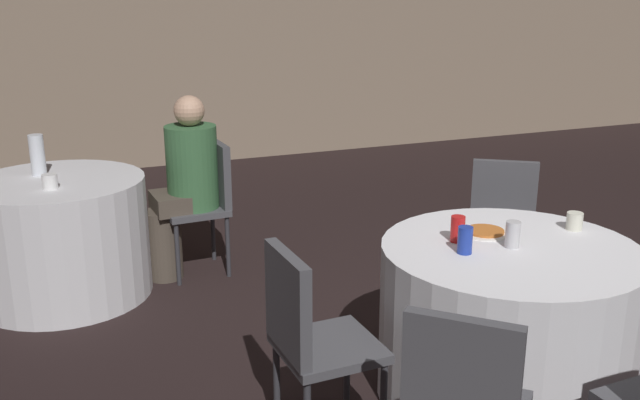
{
  "coord_description": "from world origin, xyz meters",
  "views": [
    {
      "loc": [
        -2.0,
        -2.57,
        1.88
      ],
      "look_at": [
        -0.73,
        0.6,
        0.85
      ],
      "focal_mm": 40.0,
      "sensor_mm": 36.0,
      "label": 1
    }
  ],
  "objects_px": {
    "soda_can_blue": "(465,240)",
    "soda_can_red": "(458,229)",
    "table_far": "(61,238)",
    "bottle_far": "(37,155)",
    "table_near": "(506,322)",
    "pizza_plate_near": "(485,232)",
    "chair_near_northeast": "(502,222)",
    "person_green_jacket": "(183,186)",
    "chair_near_west": "(308,331)",
    "soda_can_silver": "(513,234)",
    "chair_far_east": "(207,194)"
  },
  "relations": [
    {
      "from": "chair_near_west",
      "to": "chair_far_east",
      "type": "relative_size",
      "value": 1.0
    },
    {
      "from": "table_far",
      "to": "soda_can_red",
      "type": "xyz_separation_m",
      "value": [
        1.68,
        -1.84,
        0.44
      ]
    },
    {
      "from": "table_far",
      "to": "chair_far_east",
      "type": "relative_size",
      "value": 1.19
    },
    {
      "from": "table_far",
      "to": "bottle_far",
      "type": "bearing_deg",
      "value": 117.47
    },
    {
      "from": "soda_can_blue",
      "to": "soda_can_silver",
      "type": "bearing_deg",
      "value": -3.75
    },
    {
      "from": "table_far",
      "to": "person_green_jacket",
      "type": "distance_m",
      "value": 0.82
    },
    {
      "from": "soda_can_blue",
      "to": "chair_far_east",
      "type": "bearing_deg",
      "value": 108.65
    },
    {
      "from": "table_far",
      "to": "soda_can_blue",
      "type": "relative_size",
      "value": 8.73
    },
    {
      "from": "table_far",
      "to": "bottle_far",
      "type": "xyz_separation_m",
      "value": [
        -0.08,
        0.16,
        0.5
      ]
    },
    {
      "from": "chair_near_west",
      "to": "soda_can_red",
      "type": "xyz_separation_m",
      "value": [
        0.81,
        0.19,
        0.27
      ]
    },
    {
      "from": "soda_can_blue",
      "to": "bottle_far",
      "type": "bearing_deg",
      "value": 128.61
    },
    {
      "from": "soda_can_blue",
      "to": "soda_can_red",
      "type": "distance_m",
      "value": 0.15
    },
    {
      "from": "soda_can_red",
      "to": "person_green_jacket",
      "type": "bearing_deg",
      "value": 115.37
    },
    {
      "from": "table_near",
      "to": "chair_far_east",
      "type": "bearing_deg",
      "value": 114.35
    },
    {
      "from": "person_green_jacket",
      "to": "soda_can_silver",
      "type": "distance_m",
      "value": 2.32
    },
    {
      "from": "chair_far_east",
      "to": "soda_can_red",
      "type": "distance_m",
      "value": 2.05
    },
    {
      "from": "table_far",
      "to": "chair_near_northeast",
      "type": "relative_size",
      "value": 1.19
    },
    {
      "from": "table_near",
      "to": "table_far",
      "type": "xyz_separation_m",
      "value": [
        -1.87,
        2.0,
        0.0
      ]
    },
    {
      "from": "pizza_plate_near",
      "to": "bottle_far",
      "type": "xyz_separation_m",
      "value": [
        -1.95,
        1.96,
        0.12
      ]
    },
    {
      "from": "chair_near_northeast",
      "to": "soda_can_blue",
      "type": "distance_m",
      "value": 1.17
    },
    {
      "from": "chair_far_east",
      "to": "soda_can_blue",
      "type": "distance_m",
      "value": 2.17
    },
    {
      "from": "person_green_jacket",
      "to": "soda_can_blue",
      "type": "bearing_deg",
      "value": -160.69
    },
    {
      "from": "chair_near_northeast",
      "to": "person_green_jacket",
      "type": "bearing_deg",
      "value": -2.36
    },
    {
      "from": "chair_near_west",
      "to": "soda_can_silver",
      "type": "bearing_deg",
      "value": 90.06
    },
    {
      "from": "pizza_plate_near",
      "to": "bottle_far",
      "type": "bearing_deg",
      "value": 134.91
    },
    {
      "from": "person_green_jacket",
      "to": "soda_can_blue",
      "type": "height_order",
      "value": "person_green_jacket"
    },
    {
      "from": "soda_can_blue",
      "to": "soda_can_red",
      "type": "height_order",
      "value": "same"
    },
    {
      "from": "table_near",
      "to": "pizza_plate_near",
      "type": "distance_m",
      "value": 0.43
    },
    {
      "from": "soda_can_silver",
      "to": "chair_near_west",
      "type": "bearing_deg",
      "value": -177.75
    },
    {
      "from": "table_near",
      "to": "chair_far_east",
      "type": "xyz_separation_m",
      "value": [
        -0.93,
        2.05,
        0.17
      ]
    },
    {
      "from": "chair_near_west",
      "to": "soda_can_silver",
      "type": "relative_size",
      "value": 7.31
    },
    {
      "from": "chair_far_east",
      "to": "table_near",
      "type": "bearing_deg",
      "value": -158.96
    },
    {
      "from": "table_near",
      "to": "chair_near_west",
      "type": "distance_m",
      "value": 1.02
    },
    {
      "from": "chair_near_northeast",
      "to": "table_far",
      "type": "bearing_deg",
      "value": 8.35
    },
    {
      "from": "soda_can_silver",
      "to": "table_far",
      "type": "bearing_deg",
      "value": 133.08
    },
    {
      "from": "table_far",
      "to": "chair_near_west",
      "type": "bearing_deg",
      "value": -66.88
    },
    {
      "from": "table_near",
      "to": "pizza_plate_near",
      "type": "height_order",
      "value": "pizza_plate_near"
    },
    {
      "from": "table_far",
      "to": "soda_can_red",
      "type": "height_order",
      "value": "soda_can_red"
    },
    {
      "from": "table_near",
      "to": "soda_can_red",
      "type": "distance_m",
      "value": 0.5
    },
    {
      "from": "table_far",
      "to": "chair_near_northeast",
      "type": "distance_m",
      "value": 2.7
    },
    {
      "from": "table_near",
      "to": "bottle_far",
      "type": "relative_size",
      "value": 4.64
    },
    {
      "from": "chair_far_east",
      "to": "soda_can_blue",
      "type": "xyz_separation_m",
      "value": [
        0.69,
        -2.04,
        0.27
      ]
    },
    {
      "from": "chair_near_west",
      "to": "table_near",
      "type": "bearing_deg",
      "value": 90.0
    },
    {
      "from": "soda_can_silver",
      "to": "bottle_far",
      "type": "relative_size",
      "value": 0.48
    },
    {
      "from": "chair_near_northeast",
      "to": "chair_near_west",
      "type": "distance_m",
      "value": 1.79
    },
    {
      "from": "pizza_plate_near",
      "to": "bottle_far",
      "type": "relative_size",
      "value": 0.94
    },
    {
      "from": "person_green_jacket",
      "to": "pizza_plate_near",
      "type": "relative_size",
      "value": 5.08
    },
    {
      "from": "pizza_plate_near",
      "to": "soda_can_silver",
      "type": "bearing_deg",
      "value": -89.16
    },
    {
      "from": "table_far",
      "to": "chair_far_east",
      "type": "xyz_separation_m",
      "value": [
        0.94,
        0.05,
        0.17
      ]
    },
    {
      "from": "table_far",
      "to": "chair_near_northeast",
      "type": "xyz_separation_m",
      "value": [
        2.43,
        -1.17,
        0.17
      ]
    }
  ]
}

